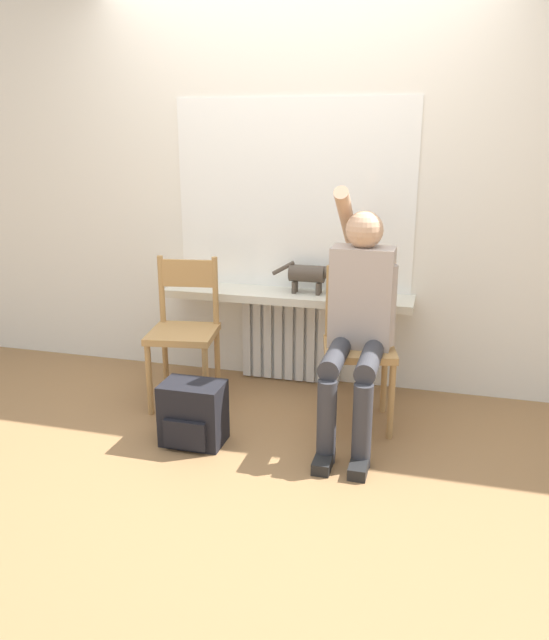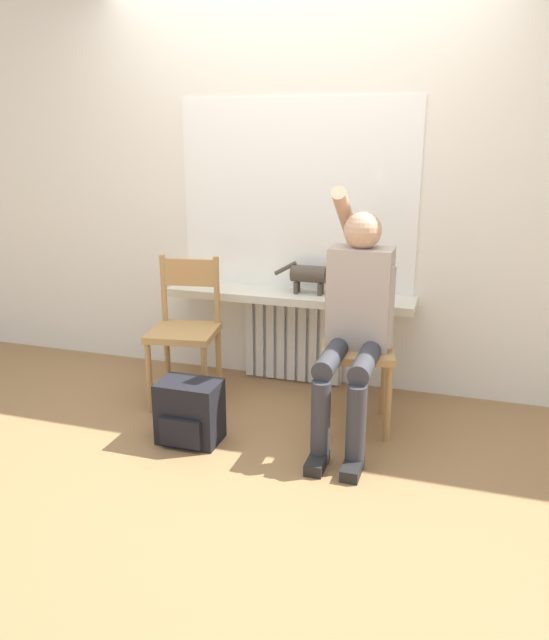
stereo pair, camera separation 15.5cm
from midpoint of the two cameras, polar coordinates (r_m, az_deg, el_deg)
The scene contains 10 objects.
ground_plane at distance 3.31m, azimuth -4.84°, elevation -12.72°, with size 12.00×12.00×0.00m, color olive.
wall_with_window at distance 4.07m, azimuth 0.73°, elevation 12.89°, with size 7.00×0.06×2.70m.
radiator at distance 4.20m, azimuth 0.41°, elevation -1.69°, with size 0.67×0.08×0.59m.
windowsill at distance 4.01m, azimuth 0.04°, elevation 2.19°, with size 1.61×0.30×0.05m.
window_glass at distance 4.04m, azimuth 0.60°, elevation 11.27°, with size 1.54×0.01×1.19m.
chair_left at distance 3.85m, azimuth -9.37°, elevation -0.83°, with size 0.45×0.45×0.90m.
chair_right at distance 3.56m, azimuth 6.47°, elevation -2.22°, with size 0.47×0.47×0.90m.
person at distance 3.37m, azimuth 6.40°, elevation 0.58°, with size 0.36×1.04×1.36m.
cat at distance 3.95m, azimuth 2.14°, elevation 4.21°, with size 0.41×0.11×0.21m.
backpack at distance 3.44m, azimuth -8.75°, elevation -8.50°, with size 0.33×0.25×0.34m.
Camera 1 is at (0.94, -2.72, 1.63)m, focal length 35.00 mm.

